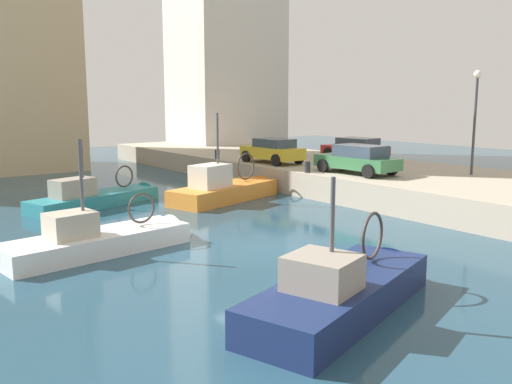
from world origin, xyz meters
name	(u,v)px	position (x,y,z in m)	size (l,w,h in m)	color
water_surface	(263,247)	(0.00, 0.00, 0.00)	(80.00, 80.00, 0.00)	navy
quay_wall	(467,193)	(11.50, 0.00, 0.60)	(9.00, 56.00, 1.20)	#ADA08C
fishing_boat_navy	(347,304)	(-1.73, -5.35, 0.10)	(6.93, 3.79, 3.99)	navy
fishing_boat_teal	(101,202)	(-1.48, 10.05, 0.12)	(7.09, 3.47, 3.73)	teal
fishing_boat_orange	(229,196)	(3.91, 7.75, 0.16)	(6.93, 3.64, 4.98)	orange
fishing_boat_white	(109,248)	(-4.18, 2.56, 0.10)	(6.76, 2.50, 4.36)	white
parked_car_green	(358,159)	(8.96, 4.23, 1.91)	(2.00, 4.19, 1.38)	#387547
parked_car_yellow	(273,150)	(8.53, 10.17, 1.91)	(1.95, 3.87, 1.37)	gold
parked_car_red	(356,148)	(13.82, 8.87, 1.86)	(2.32, 4.01, 1.27)	red
mooring_bollard_south	(307,167)	(7.35, 6.00, 1.48)	(0.28, 0.28, 0.55)	#2D2D33
mooring_bollard_mid	(217,154)	(7.35, 14.00, 1.48)	(0.28, 0.28, 0.55)	#2D2D33
quay_streetlamp	(476,105)	(13.00, 0.77, 4.45)	(0.36, 0.36, 4.83)	#38383D
waterfront_building_west	(226,11)	(15.52, 25.07, 11.80)	(8.46, 6.63, 23.57)	silver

